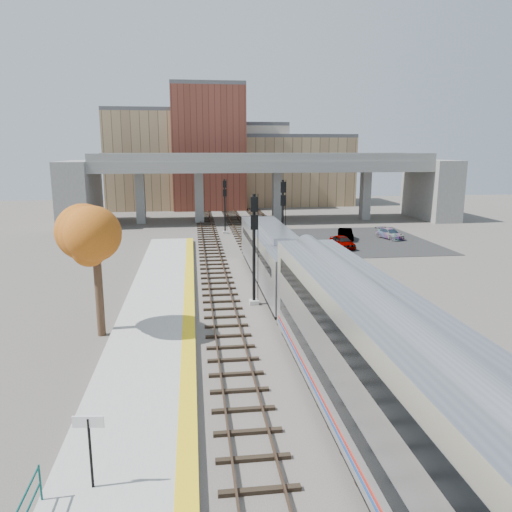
{
  "coord_description": "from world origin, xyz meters",
  "views": [
    {
      "loc": [
        -4.97,
        -24.97,
        10.03
      ],
      "look_at": [
        -0.51,
        9.82,
        2.5
      ],
      "focal_mm": 35.0,
      "sensor_mm": 36.0,
      "label": 1
    }
  ],
  "objects_px": {
    "locomotive": "(274,255)",
    "coach": "(395,392)",
    "signal_mast_near": "(254,250)",
    "car_a": "(342,242)",
    "signal_mast_far": "(225,208)",
    "car_b": "(346,234)",
    "car_c": "(390,234)",
    "tree": "(95,239)",
    "signal_mast_mid": "(283,221)"
  },
  "relations": [
    {
      "from": "signal_mast_mid",
      "to": "coach",
      "type": "bearing_deg",
      "value": -93.79
    },
    {
      "from": "car_b",
      "to": "signal_mast_far",
      "type": "bearing_deg",
      "value": 165.17
    },
    {
      "from": "locomotive",
      "to": "coach",
      "type": "distance_m",
      "value": 22.61
    },
    {
      "from": "car_a",
      "to": "locomotive",
      "type": "bearing_deg",
      "value": -134.13
    },
    {
      "from": "signal_mast_far",
      "to": "car_c",
      "type": "bearing_deg",
      "value": -18.03
    },
    {
      "from": "signal_mast_near",
      "to": "tree",
      "type": "relative_size",
      "value": 1.0
    },
    {
      "from": "coach",
      "to": "signal_mast_near",
      "type": "xyz_separation_m",
      "value": [
        -2.1,
        17.91,
        0.85
      ]
    },
    {
      "from": "car_a",
      "to": "car_c",
      "type": "height_order",
      "value": "car_a"
    },
    {
      "from": "signal_mast_far",
      "to": "car_b",
      "type": "xyz_separation_m",
      "value": [
        13.16,
        -6.08,
        -2.47
      ]
    },
    {
      "from": "locomotive",
      "to": "signal_mast_near",
      "type": "relative_size",
      "value": 2.62
    },
    {
      "from": "signal_mast_near",
      "to": "locomotive",
      "type": "bearing_deg",
      "value": 65.92
    },
    {
      "from": "signal_mast_near",
      "to": "car_a",
      "type": "xyz_separation_m",
      "value": [
        11.35,
        17.64,
        -2.95
      ]
    },
    {
      "from": "signal_mast_near",
      "to": "tree",
      "type": "distance_m",
      "value": 10.16
    },
    {
      "from": "signal_mast_far",
      "to": "car_c",
      "type": "distance_m",
      "value": 19.53
    },
    {
      "from": "signal_mast_near",
      "to": "car_c",
      "type": "bearing_deg",
      "value": 50.63
    },
    {
      "from": "car_c",
      "to": "coach",
      "type": "bearing_deg",
      "value": -127.26
    },
    {
      "from": "car_a",
      "to": "car_b",
      "type": "distance_m",
      "value": 5.05
    },
    {
      "from": "signal_mast_near",
      "to": "car_c",
      "type": "height_order",
      "value": "signal_mast_near"
    },
    {
      "from": "signal_mast_near",
      "to": "car_c",
      "type": "distance_m",
      "value": 29.19
    },
    {
      "from": "car_c",
      "to": "signal_mast_near",
      "type": "bearing_deg",
      "value": -144.62
    },
    {
      "from": "car_a",
      "to": "car_b",
      "type": "relative_size",
      "value": 1.01
    },
    {
      "from": "car_a",
      "to": "signal_mast_mid",
      "type": "bearing_deg",
      "value": -152.14
    },
    {
      "from": "signal_mast_far",
      "to": "car_a",
      "type": "xyz_separation_m",
      "value": [
        11.35,
        -10.79,
        -2.45
      ]
    },
    {
      "from": "signal_mast_far",
      "to": "car_c",
      "type": "relative_size",
      "value": 1.66
    },
    {
      "from": "coach",
      "to": "car_b",
      "type": "bearing_deg",
      "value": 74.64
    },
    {
      "from": "signal_mast_far",
      "to": "car_a",
      "type": "height_order",
      "value": "signal_mast_far"
    },
    {
      "from": "locomotive",
      "to": "car_c",
      "type": "bearing_deg",
      "value": 47.41
    },
    {
      "from": "signal_mast_far",
      "to": "tree",
      "type": "xyz_separation_m",
      "value": [
        -9.0,
        -32.82,
        2.24
      ]
    },
    {
      "from": "tree",
      "to": "car_b",
      "type": "xyz_separation_m",
      "value": [
        22.16,
        26.74,
        -4.71
      ]
    },
    {
      "from": "signal_mast_far",
      "to": "car_b",
      "type": "relative_size",
      "value": 1.7
    },
    {
      "from": "locomotive",
      "to": "signal_mast_mid",
      "type": "bearing_deg",
      "value": 75.24
    },
    {
      "from": "signal_mast_near",
      "to": "signal_mast_mid",
      "type": "xyz_separation_m",
      "value": [
        4.1,
        12.29,
        0.09
      ]
    },
    {
      "from": "car_b",
      "to": "locomotive",
      "type": "bearing_deg",
      "value": -112.09
    },
    {
      "from": "signal_mast_near",
      "to": "car_a",
      "type": "bearing_deg",
      "value": 57.24
    },
    {
      "from": "car_a",
      "to": "signal_mast_far",
      "type": "bearing_deg",
      "value": 127.86
    },
    {
      "from": "signal_mast_mid",
      "to": "signal_mast_near",
      "type": "bearing_deg",
      "value": -108.45
    },
    {
      "from": "signal_mast_near",
      "to": "tree",
      "type": "bearing_deg",
      "value": -154.03
    },
    {
      "from": "signal_mast_mid",
      "to": "car_a",
      "type": "height_order",
      "value": "signal_mast_mid"
    },
    {
      "from": "locomotive",
      "to": "coach",
      "type": "xyz_separation_m",
      "value": [
        -0.0,
        -22.61,
        0.52
      ]
    },
    {
      "from": "locomotive",
      "to": "tree",
      "type": "relative_size",
      "value": 2.62
    },
    {
      "from": "car_b",
      "to": "car_c",
      "type": "distance_m",
      "value": 5.25
    },
    {
      "from": "locomotive",
      "to": "signal_mast_far",
      "type": "bearing_deg",
      "value": 95.06
    },
    {
      "from": "signal_mast_near",
      "to": "car_a",
      "type": "height_order",
      "value": "signal_mast_near"
    },
    {
      "from": "signal_mast_near",
      "to": "car_c",
      "type": "xyz_separation_m",
      "value": [
        18.41,
        22.44,
        -3.03
      ]
    },
    {
      "from": "car_a",
      "to": "car_c",
      "type": "distance_m",
      "value": 8.54
    },
    {
      "from": "signal_mast_mid",
      "to": "tree",
      "type": "height_order",
      "value": "signal_mast_mid"
    },
    {
      "from": "signal_mast_near",
      "to": "car_b",
      "type": "xyz_separation_m",
      "value": [
        13.16,
        22.35,
        -2.97
      ]
    },
    {
      "from": "car_a",
      "to": "signal_mast_near",
      "type": "bearing_deg",
      "value": -131.33
    },
    {
      "from": "locomotive",
      "to": "signal_mast_far",
      "type": "xyz_separation_m",
      "value": [
        -2.1,
        23.74,
        0.87
      ]
    },
    {
      "from": "car_a",
      "to": "car_c",
      "type": "bearing_deg",
      "value": 25.64
    }
  ]
}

